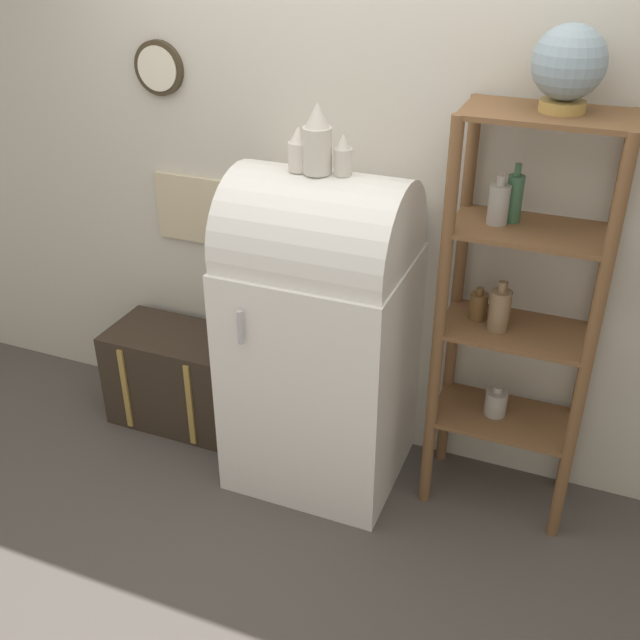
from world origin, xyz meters
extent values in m
plane|color=#4C4742|center=(0.00, 0.00, 0.00)|extent=(12.00, 12.00, 0.00)
cube|color=beige|center=(0.00, 0.58, 1.35)|extent=(7.00, 0.05, 2.70)
cylinder|color=#382D1E|center=(-0.92, 0.54, 1.78)|extent=(0.24, 0.03, 0.24)
cylinder|color=beige|center=(-0.92, 0.52, 1.78)|extent=(0.20, 0.01, 0.20)
cube|color=#C6B793|center=(-0.77, 0.54, 1.11)|extent=(0.46, 0.02, 0.33)
cube|color=white|center=(0.00, 0.22, 0.56)|extent=(0.76, 0.66, 1.12)
cylinder|color=white|center=(0.00, 0.22, 1.19)|extent=(0.74, 0.63, 0.63)
cylinder|color=#B7B7BC|center=(-0.21, -0.13, 0.93)|extent=(0.02, 0.02, 0.15)
cube|color=#33281E|center=(-0.84, 0.31, 0.26)|extent=(0.69, 0.40, 0.52)
cube|color=#AD8942|center=(-1.03, 0.11, 0.26)|extent=(0.03, 0.01, 0.47)
cube|color=#AD8942|center=(-0.65, 0.11, 0.26)|extent=(0.03, 0.01, 0.47)
cylinder|color=brown|center=(0.54, 0.18, 0.89)|extent=(0.05, 0.05, 1.79)
cylinder|color=brown|center=(1.12, 0.18, 0.89)|extent=(0.05, 0.05, 1.79)
cylinder|color=brown|center=(0.54, 0.51, 0.89)|extent=(0.05, 0.05, 1.79)
cylinder|color=brown|center=(1.12, 0.51, 0.89)|extent=(0.05, 0.05, 1.79)
cube|color=brown|center=(0.83, 0.34, 0.44)|extent=(0.61, 0.35, 0.02)
cube|color=brown|center=(0.83, 0.34, 0.88)|extent=(0.61, 0.35, 0.02)
cube|color=brown|center=(0.83, 0.34, 1.33)|extent=(0.61, 0.35, 0.02)
cube|color=brown|center=(0.83, 0.34, 1.78)|extent=(0.61, 0.35, 0.02)
cylinder|color=#335B3D|center=(0.74, 0.39, 1.43)|extent=(0.06, 0.06, 0.19)
cylinder|color=#335B3D|center=(0.74, 0.39, 1.55)|extent=(0.03, 0.03, 0.05)
cylinder|color=#7F6647|center=(0.75, 0.31, 0.98)|extent=(0.08, 0.08, 0.18)
cylinder|color=#7F6647|center=(0.75, 0.31, 1.09)|extent=(0.03, 0.03, 0.04)
cylinder|color=#9E998E|center=(0.69, 0.34, 1.42)|extent=(0.08, 0.08, 0.16)
cylinder|color=#9E998E|center=(0.69, 0.34, 1.51)|extent=(0.03, 0.03, 0.04)
cylinder|color=brown|center=(0.75, 0.32, 0.98)|extent=(0.08, 0.08, 0.17)
cylinder|color=brown|center=(0.75, 0.32, 1.08)|extent=(0.03, 0.03, 0.04)
cylinder|color=brown|center=(0.66, 0.37, 0.95)|extent=(0.08, 0.08, 0.11)
cylinder|color=brown|center=(0.66, 0.37, 1.02)|extent=(0.03, 0.03, 0.03)
cylinder|color=#9E998E|center=(0.78, 0.35, 0.50)|extent=(0.10, 0.10, 0.11)
cylinder|color=#9E998E|center=(0.78, 0.35, 0.58)|extent=(0.04, 0.04, 0.03)
cylinder|color=#AD8942|center=(0.87, 0.36, 1.81)|extent=(0.16, 0.16, 0.04)
sphere|color=#7F939E|center=(0.87, 0.36, 1.95)|extent=(0.26, 0.26, 0.26)
cylinder|color=silver|center=(-0.09, 0.20, 1.56)|extent=(0.08, 0.08, 0.11)
cone|color=silver|center=(-0.09, 0.20, 1.65)|extent=(0.07, 0.07, 0.06)
cylinder|color=beige|center=(-0.01, 0.20, 1.59)|extent=(0.12, 0.12, 0.18)
cone|color=beige|center=(-0.01, 0.20, 1.73)|extent=(0.10, 0.10, 0.10)
cylinder|color=beige|center=(0.09, 0.22, 1.55)|extent=(0.07, 0.07, 0.10)
cone|color=beige|center=(0.09, 0.22, 1.63)|extent=(0.06, 0.06, 0.06)
camera|label=1|loc=(1.08, -2.44, 2.44)|focal=42.00mm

